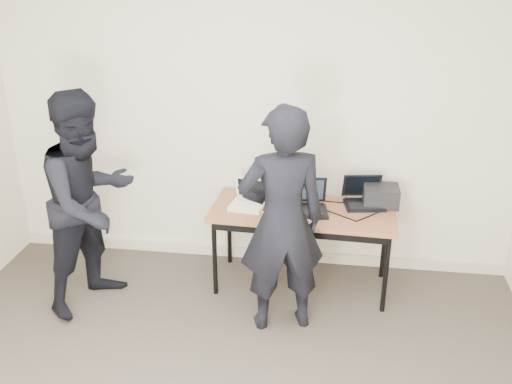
% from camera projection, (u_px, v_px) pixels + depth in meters
% --- Properties ---
extents(room, '(4.60, 4.60, 2.80)m').
position_uv_depth(room, '(191.00, 245.00, 2.81)').
color(room, '#403830').
rests_on(room, ground).
extents(desk, '(1.53, 0.72, 0.72)m').
position_uv_depth(desk, '(303.00, 216.00, 4.68)').
color(desk, brown).
rests_on(desk, ground).
extents(laptop_beige, '(0.31, 0.31, 0.22)m').
position_uv_depth(laptop_beige, '(248.00, 201.00, 4.70)').
color(laptop_beige, beige).
rests_on(laptop_beige, desk).
extents(laptop_center, '(0.37, 0.36, 0.26)m').
position_uv_depth(laptop_center, '(306.00, 204.00, 4.63)').
color(laptop_center, black).
rests_on(laptop_center, desk).
extents(laptop_right, '(0.37, 0.36, 0.24)m').
position_uv_depth(laptop_right, '(363.00, 198.00, 4.74)').
color(laptop_right, black).
rests_on(laptop_right, desk).
extents(leather_satchel, '(0.38, 0.23, 0.25)m').
position_uv_depth(leather_satchel, '(284.00, 184.00, 4.83)').
color(leather_satchel, '#572A17').
rests_on(leather_satchel, desk).
extents(tissue, '(0.14, 0.11, 0.08)m').
position_uv_depth(tissue, '(288.00, 167.00, 4.77)').
color(tissue, white).
rests_on(tissue, leather_satchel).
extents(equipment_box, '(0.29, 0.25, 0.16)m').
position_uv_depth(equipment_box, '(381.00, 196.00, 4.72)').
color(equipment_box, black).
rests_on(equipment_box, desk).
extents(power_brick, '(0.08, 0.05, 0.03)m').
position_uv_depth(power_brick, '(274.00, 216.00, 4.52)').
color(power_brick, black).
rests_on(power_brick, desk).
extents(cables, '(1.14, 0.41, 0.01)m').
position_uv_depth(cables, '(308.00, 210.00, 4.64)').
color(cables, black).
rests_on(cables, desk).
extents(person_typist, '(0.73, 0.59, 1.75)m').
position_uv_depth(person_typist, '(282.00, 222.00, 4.10)').
color(person_typist, black).
rests_on(person_typist, ground).
extents(person_observer, '(0.98, 1.07, 1.76)m').
position_uv_depth(person_observer, '(90.00, 202.00, 4.41)').
color(person_observer, black).
rests_on(person_observer, ground).
extents(baseboard, '(4.50, 0.03, 0.10)m').
position_uv_depth(baseboard, '(255.00, 253.00, 5.36)').
color(baseboard, beige).
rests_on(baseboard, ground).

